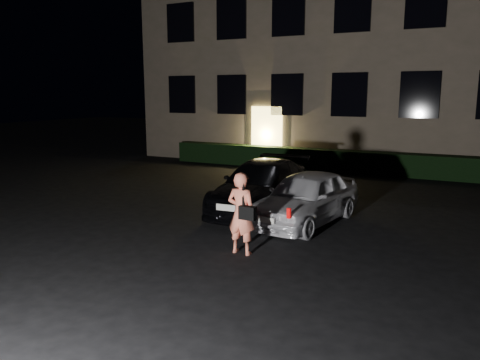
% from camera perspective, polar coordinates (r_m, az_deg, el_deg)
% --- Properties ---
extents(ground, '(80.00, 80.00, 0.00)m').
position_cam_1_polar(ground, '(9.36, -3.59, -8.51)').
color(ground, black).
rests_on(ground, ground).
extents(building, '(20.00, 8.11, 12.00)m').
position_cam_1_polar(building, '(23.26, 15.91, 17.40)').
color(building, brown).
rests_on(building, ground).
extents(hedge, '(15.00, 0.70, 0.85)m').
position_cam_1_polar(hedge, '(18.87, 12.53, 2.26)').
color(hedge, black).
rests_on(hedge, ground).
extents(sedan, '(2.10, 4.55, 1.27)m').
position_cam_1_polar(sedan, '(12.42, 2.65, -0.70)').
color(sedan, black).
rests_on(sedan, ground).
extents(hatch, '(2.01, 3.83, 1.24)m').
position_cam_1_polar(hatch, '(11.19, 8.02, -2.11)').
color(hatch, silver).
rests_on(hatch, ground).
extents(man, '(0.66, 0.42, 1.60)m').
position_cam_1_polar(man, '(8.92, 0.18, -4.07)').
color(man, '#FF8162').
rests_on(man, ground).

